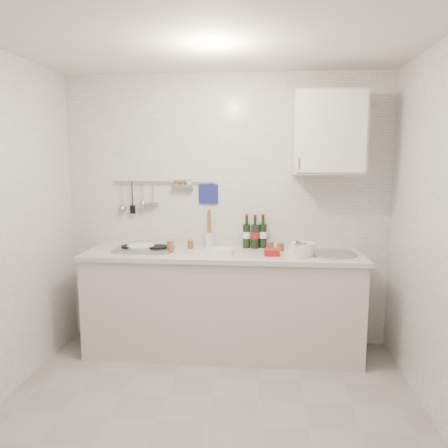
% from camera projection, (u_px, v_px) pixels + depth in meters
% --- Properties ---
extents(floor, '(3.00, 3.00, 0.00)m').
position_uv_depth(floor, '(207.00, 423.00, 2.88)').
color(floor, gray).
rests_on(floor, ground).
extents(ceiling, '(3.00, 3.00, 0.00)m').
position_uv_depth(ceiling, '(204.00, 24.00, 2.52)').
color(ceiling, silver).
rests_on(ceiling, back_wall).
extents(back_wall, '(3.00, 0.02, 2.50)m').
position_uv_depth(back_wall, '(226.00, 211.00, 4.08)').
color(back_wall, silver).
rests_on(back_wall, floor).
extents(counter, '(2.44, 0.64, 0.96)m').
position_uv_depth(counter, '(223.00, 305.00, 3.91)').
color(counter, '#BCB5AE').
rests_on(counter, floor).
extents(wall_rail, '(0.98, 0.09, 0.34)m').
position_uv_depth(wall_rail, '(162.00, 192.00, 4.08)').
color(wall_rail, '#93969B').
rests_on(wall_rail, back_wall).
extents(wall_cabinet, '(0.60, 0.38, 0.70)m').
position_uv_depth(wall_cabinet, '(329.00, 133.00, 3.72)').
color(wall_cabinet, '#BCB5AE').
rests_on(wall_cabinet, back_wall).
extents(plate_stack_hob, '(0.27, 0.26, 0.05)m').
position_uv_depth(plate_stack_hob, '(140.00, 248.00, 3.90)').
color(plate_stack_hob, '#4972A6').
rests_on(plate_stack_hob, counter).
extents(plate_stack_sink, '(0.28, 0.26, 0.11)m').
position_uv_depth(plate_stack_sink, '(301.00, 249.00, 3.70)').
color(plate_stack_sink, white).
rests_on(plate_stack_sink, counter).
extents(wine_bottles, '(0.22, 0.11, 0.31)m').
position_uv_depth(wine_bottles, '(255.00, 231.00, 4.00)').
color(wine_bottles, black).
rests_on(wine_bottles, counter).
extents(butter_dish, '(0.21, 0.13, 0.06)m').
position_uv_depth(butter_dish, '(221.00, 252.00, 3.71)').
color(butter_dish, white).
rests_on(butter_dish, counter).
extents(strawberry_punnet, '(0.13, 0.13, 0.05)m').
position_uv_depth(strawberry_punnet, '(272.00, 252.00, 3.71)').
color(strawberry_punnet, red).
rests_on(strawberry_punnet, counter).
extents(utensil_crock, '(0.09, 0.09, 0.36)m').
position_uv_depth(utensil_crock, '(209.00, 238.00, 4.07)').
color(utensil_crock, white).
rests_on(utensil_crock, counter).
extents(jar_a, '(0.06, 0.06, 0.09)m').
position_uv_depth(jar_a, '(191.00, 244.00, 3.99)').
color(jar_a, brown).
rests_on(jar_a, counter).
extents(jar_b, '(0.06, 0.06, 0.08)m').
position_uv_depth(jar_b, '(270.00, 245.00, 3.95)').
color(jar_b, brown).
rests_on(jar_b, counter).
extents(jar_c, '(0.07, 0.07, 0.08)m').
position_uv_depth(jar_c, '(281.00, 247.00, 3.88)').
color(jar_c, brown).
rests_on(jar_c, counter).
extents(jar_d, '(0.06, 0.06, 0.11)m').
position_uv_depth(jar_d, '(170.00, 246.00, 3.82)').
color(jar_d, brown).
rests_on(jar_d, counter).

